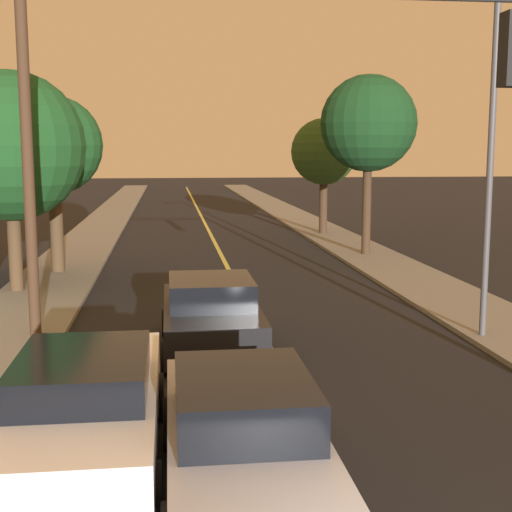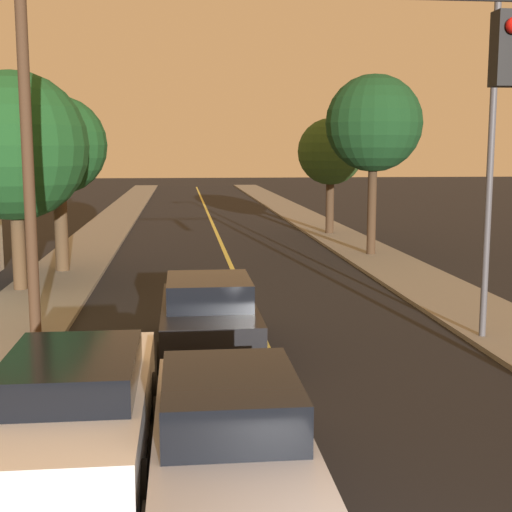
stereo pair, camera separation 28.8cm
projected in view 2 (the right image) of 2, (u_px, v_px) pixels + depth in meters
road_surface at (211, 221)px, 40.87m from camera, size 8.54×80.00×0.01m
sidewalk_left at (114, 221)px, 40.29m from camera, size 2.50×80.00×0.12m
sidewalk_right at (306, 219)px, 41.44m from camera, size 2.50×80.00×0.12m
car_near_lane_front at (229, 434)px, 8.20m from camera, size 1.85×4.73×1.54m
car_near_lane_second at (209, 315)px, 14.16m from camera, size 1.97×4.31×1.55m
car_outer_lane_front at (76, 406)px, 9.01m from camera, size 1.92×4.96×1.55m
streetlamp_right at (477, 114)px, 14.42m from camera, size 1.56×0.36×7.29m
utility_pole_left at (27, 143)px, 14.76m from camera, size 1.60×0.24×7.80m
tree_left_near at (58, 147)px, 22.76m from camera, size 3.13×3.13×5.63m
tree_left_far at (14, 146)px, 19.63m from camera, size 4.12×4.12×6.08m
tree_right_near at (374, 124)px, 26.36m from camera, size 3.59×3.59×6.69m
tree_right_far at (331, 152)px, 33.32m from camera, size 3.11×3.11×5.39m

